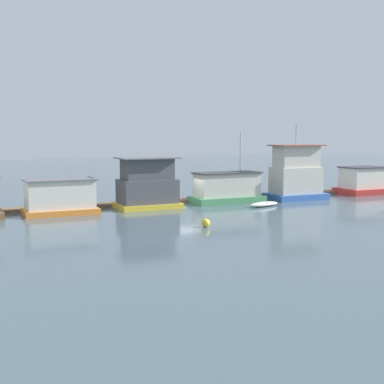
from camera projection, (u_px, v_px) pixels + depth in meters
name	position (u px, v px, depth m)	size (l,w,h in m)	color
ground_plane	(188.00, 205.00, 52.03)	(200.00, 200.00, 0.00)	#475B66
dock_walkway	(177.00, 201.00, 54.43)	(59.60, 2.00, 0.30)	brown
houseboat_orange	(60.00, 197.00, 46.28)	(6.28, 3.42, 3.07)	orange
houseboat_yellow	(147.00, 185.00, 50.03)	(5.83, 3.86, 4.75)	gold
houseboat_green	(227.00, 188.00, 53.89)	(7.37, 3.41, 7.07)	#4C9360
houseboat_blue	(296.00, 175.00, 56.67)	(6.12, 3.83, 7.90)	#3866B7
houseboat_red	(362.00, 181.00, 61.75)	(5.51, 4.08, 3.13)	red
dinghy_white	(264.00, 204.00, 51.15)	(3.71, 1.84, 0.45)	white
buoy_yellow	(206.00, 223.00, 39.93)	(0.64, 0.64, 0.64)	yellow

